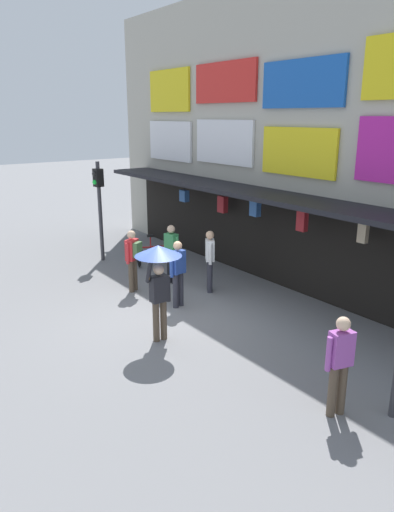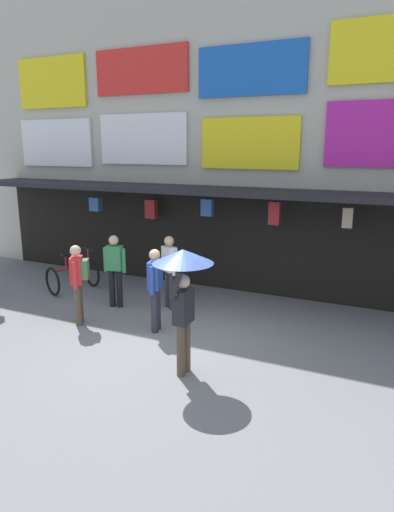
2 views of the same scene
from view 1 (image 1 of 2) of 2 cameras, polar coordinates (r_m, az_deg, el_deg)
The scene contains 10 objects.
ground_plane at distance 10.92m, azimuth -3.41°, elevation -8.28°, with size 80.00×80.00×0.00m, color slate.
shopfront at distance 12.97m, azimuth 13.94°, elevation 13.34°, with size 18.00×2.60×8.00m.
traffic_light_near at distance 15.48m, azimuth -11.67°, elevation 7.13°, with size 0.30×0.34×3.20m.
bicycle_parked at distance 15.06m, azimuth -4.92°, elevation 0.34°, with size 1.09×1.34×1.05m.
pedestrian_in_purple at distance 12.61m, azimuth 1.55°, elevation -0.21°, with size 0.46×0.38×1.68m.
pedestrian_with_umbrella at distance 9.66m, azimuth -4.63°, elevation -1.22°, with size 0.96×0.96×2.08m.
pedestrian_in_white at distance 11.60m, azimuth -2.30°, elevation -1.72°, with size 0.29×0.52×1.68m.
pedestrian_in_blue at distance 13.27m, azimuth -3.09°, elevation 0.62°, with size 0.52×0.30×1.68m.
pedestrian_in_red at distance 7.81m, azimuth 16.76°, elevation -11.95°, with size 0.30×0.52×1.68m.
pedestrian_in_green at distance 12.74m, azimuth -7.69°, elevation -0.02°, with size 0.46×0.48×1.68m.
Camera 1 is at (8.37, -5.33, 4.58)m, focal length 33.36 mm.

